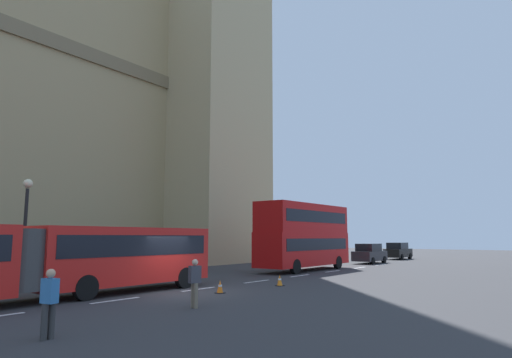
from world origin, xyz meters
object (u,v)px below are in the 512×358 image
double_decker_bus (304,234)px  street_lamp (25,225)px  articulated_bus (18,257)px  pedestrian_near_cones (49,301)px  sedan_trailing (398,251)px  traffic_cone_west (220,287)px  pedestrian_by_kerb (195,281)px  traffic_cone_middle (280,280)px  sedan_lead (370,254)px

double_decker_bus → street_lamp: 18.98m
articulated_bus → pedestrian_near_cones: 6.72m
sedan_trailing → traffic_cone_west: bearing=-173.3°
sedan_trailing → articulated_bus: bearing=-179.7°
pedestrian_near_cones → pedestrian_by_kerb: 5.57m
articulated_bus → street_lamp: bearing=63.2°
traffic_cone_middle → pedestrian_near_cones: bearing=-171.0°
sedan_lead → traffic_cone_middle: size_ratio=7.59×
double_decker_bus → pedestrian_near_cones: bearing=-164.4°
sedan_trailing → traffic_cone_middle: 30.76m
street_lamp → pedestrian_by_kerb: size_ratio=3.12×
double_decker_bus → pedestrian_by_kerb: size_ratio=5.76×
sedan_trailing → pedestrian_by_kerb: size_ratio=2.60×
sedan_trailing → traffic_cone_middle: (-30.42, -4.49, -0.63)m
articulated_bus → pedestrian_by_kerb: bearing=-59.0°
sedan_trailing → sedan_lead: bearing=-176.7°
articulated_bus → traffic_cone_middle: articulated_bus is taller
articulated_bus → pedestrian_near_cones: size_ratio=10.58×
sedan_trailing → traffic_cone_west: (-34.45, -4.02, -0.63)m
street_lamp → pedestrian_near_cones: 11.88m
sedan_lead → traffic_cone_west: sedan_lead is taller
articulated_bus → traffic_cone_west: (7.03, -3.80, -1.46)m
traffic_cone_west → pedestrian_near_cones: 9.47m
sedan_lead → pedestrian_by_kerb: (-28.66, -5.48, -0.00)m
double_decker_bus → street_lamp: (-18.43, 4.50, 0.35)m
double_decker_bus → pedestrian_by_kerb: bearing=-161.4°
traffic_cone_middle → street_lamp: 12.72m
double_decker_bus → traffic_cone_west: double_decker_bus is taller
articulated_bus → double_decker_bus: double_decker_bus is taller
traffic_cone_west → pedestrian_by_kerb: size_ratio=0.34×
traffic_cone_middle → pedestrian_near_cones: 13.31m
articulated_bus → pedestrian_by_kerb: (3.47, -5.78, -0.83)m
articulated_bus → sedan_lead: 32.15m
double_decker_bus → sedan_trailing: (20.78, 0.22, -1.80)m
pedestrian_near_cones → pedestrian_by_kerb: same height
pedestrian_near_cones → articulated_bus: bearing=71.9°
street_lamp → sedan_trailing: bearing=-6.2°
street_lamp → pedestrian_near_cones: bearing=-111.8°
double_decker_bus → street_lamp: size_ratio=1.85×
sedan_lead → traffic_cone_middle: bearing=-169.4°
sedan_lead → sedan_trailing: size_ratio=1.00×
street_lamp → pedestrian_near_cones: size_ratio=3.12×
pedestrian_by_kerb → pedestrian_near_cones: bearing=-174.3°
traffic_cone_west → traffic_cone_middle: size_ratio=1.00×
pedestrian_by_kerb → sedan_lead: bearing=10.8°
traffic_cone_west → pedestrian_near_cones: bearing=-164.4°
street_lamp → pedestrian_by_kerb: street_lamp is taller
articulated_bus → sedan_trailing: (41.48, 0.23, -0.83)m
street_lamp → double_decker_bus: bearing=-13.7°
double_decker_bus → pedestrian_by_kerb: double_decker_bus is taller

